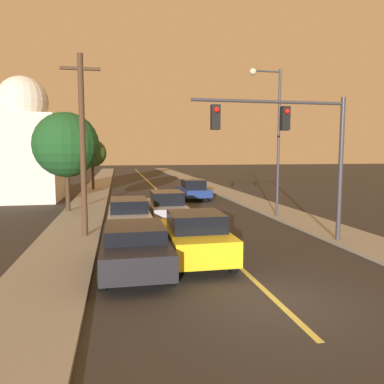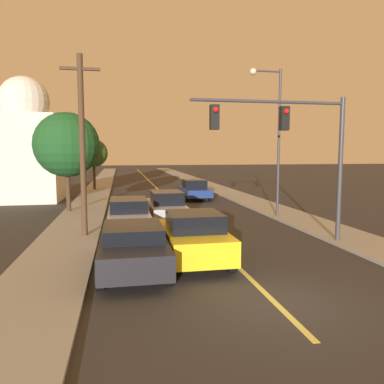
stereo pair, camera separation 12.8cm
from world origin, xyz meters
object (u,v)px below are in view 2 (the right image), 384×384
streetlamp_right (273,124)px  utility_pole_left (82,143)px  tree_left_near (67,145)px  car_near_lane_front (194,237)px  car_near_lane_second (166,207)px  traffic_signal_mast (292,137)px  car_outer_lane_second (129,214)px  tree_left_far (94,153)px  car_outer_lane_front (133,245)px  car_far_oncoming (195,189)px  domed_building_left (26,145)px

streetlamp_right → utility_pole_left: bearing=-162.7°
tree_left_near → streetlamp_right: bearing=-20.2°
car_near_lane_front → car_near_lane_second: bearing=90.0°
traffic_signal_mast → tree_left_near: tree_left_near is taller
car_outer_lane_second → traffic_signal_mast: 8.05m
car_near_lane_front → tree_left_near: tree_left_near is taller
utility_pole_left → tree_left_far: utility_pole_left is taller
car_outer_lane_front → traffic_signal_mast: (6.15, 2.08, 3.45)m
traffic_signal_mast → car_near_lane_front: bearing=-159.2°
car_near_lane_front → car_outer_lane_second: bearing=110.2°
car_outer_lane_front → streetlamp_right: bearing=45.4°
car_near_lane_second → utility_pole_left: (-3.88, -3.05, 3.24)m
car_outer_lane_front → traffic_signal_mast: size_ratio=0.78×
tree_left_far → car_outer_lane_second: bearing=-81.8°
car_near_lane_second → car_near_lane_front: bearing=-90.0°
car_far_oncoming → streetlamp_right: streetlamp_right is taller
tree_left_far → car_far_oncoming: bearing=-45.7°
car_outer_lane_front → tree_left_far: 25.71m
car_far_oncoming → traffic_signal_mast: bearing=93.1°
utility_pole_left → tree_left_far: size_ratio=1.58×
car_near_lane_front → domed_building_left: domed_building_left is taller
tree_left_near → tree_left_far: bearing=87.2°
car_outer_lane_second → utility_pole_left: utility_pole_left is taller
car_near_lane_second → car_outer_lane_front: 8.20m
traffic_signal_mast → streetlamp_right: streetlamp_right is taller
car_outer_lane_front → traffic_signal_mast: traffic_signal_mast is taller
traffic_signal_mast → car_far_oncoming: bearing=93.1°
car_near_lane_second → traffic_signal_mast: 7.96m
car_far_oncoming → streetlamp_right: bearing=105.1°
car_near_lane_second → tree_left_near: bearing=143.0°
utility_pole_left → car_near_lane_second: bearing=38.2°
car_near_lane_second → car_outer_lane_front: bearing=-104.2°
car_outer_lane_front → streetlamp_right: streetlamp_right is taller
tree_left_near → car_near_lane_front: bearing=-64.7°
streetlamp_right → car_near_lane_second: bearing=179.6°
car_near_lane_second → traffic_signal_mast: size_ratio=0.76×
streetlamp_right → tree_left_far: size_ratio=1.67×
traffic_signal_mast → streetlamp_right: 6.13m
streetlamp_right → car_near_lane_front: bearing=-128.1°
traffic_signal_mast → domed_building_left: domed_building_left is taller
car_far_oncoming → streetlamp_right: 10.46m
car_near_lane_second → car_outer_lane_second: 2.82m
car_near_lane_second → domed_building_left: (-9.19, 10.48, 3.39)m
streetlamp_right → domed_building_left: bearing=145.0°
traffic_signal_mast → domed_building_left: 21.09m
car_outer_lane_front → car_outer_lane_second: (0.00, 5.98, -0.00)m
traffic_signal_mast → tree_left_near: (-9.59, 9.97, -0.16)m
traffic_signal_mast → car_near_lane_second: bearing=125.2°
car_near_lane_front → traffic_signal_mast: bearing=20.8°
tree_left_far → tree_left_near: bearing=-92.8°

